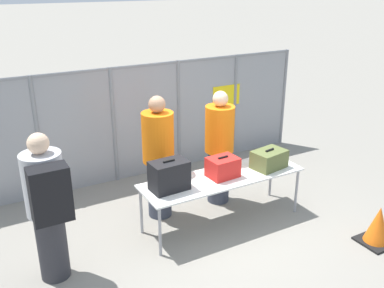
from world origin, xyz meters
name	(u,v)px	position (x,y,z in m)	size (l,w,h in m)	color
ground_plane	(211,228)	(0.00, 0.00, 0.00)	(120.00, 120.00, 0.00)	gray
fence_section	(148,118)	(0.01, 2.15, 1.05)	(6.24, 0.07, 2.00)	gray
inspection_table	(223,179)	(0.23, 0.07, 0.69)	(2.38, 0.72, 0.73)	silver
suitcase_black	(169,176)	(-0.60, 0.09, 0.93)	(0.50, 0.33, 0.42)	black
suitcase_red	(223,167)	(0.23, 0.08, 0.87)	(0.43, 0.34, 0.30)	red
suitcase_olive	(269,159)	(0.99, 0.00, 0.87)	(0.53, 0.41, 0.29)	#566033
traveler_hooded	(48,204)	(-2.17, -0.04, 1.00)	(0.45, 0.70, 1.82)	#2D2D33
security_worker_near	(219,146)	(0.54, 0.65, 0.93)	(0.45, 0.45, 1.80)	#383D4C
security_worker_far	(159,156)	(-0.46, 0.70, 0.95)	(0.46, 0.46, 1.84)	#383D4C
utility_trailer	(155,116)	(0.98, 4.03, 0.41)	(4.50, 2.15, 0.70)	white
traffic_cone	(378,226)	(1.76, -1.39, 0.25)	(0.43, 0.43, 0.54)	black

